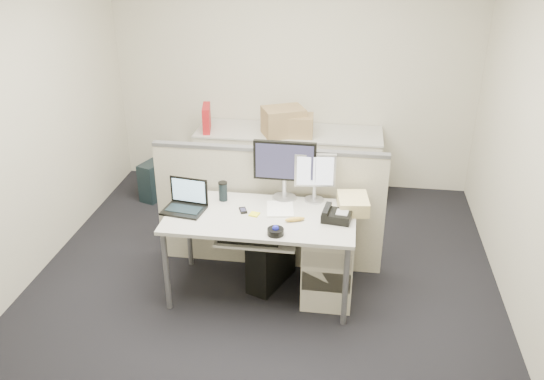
% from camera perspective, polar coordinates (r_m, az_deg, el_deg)
% --- Properties ---
extents(floor, '(4.00, 4.50, 0.01)m').
position_cam_1_polar(floor, '(4.95, -1.07, -10.03)').
color(floor, black).
rests_on(floor, ground).
extents(wall_back, '(4.00, 0.02, 2.70)m').
position_cam_1_polar(wall_back, '(6.43, 2.12, 11.94)').
color(wall_back, beige).
rests_on(wall_back, ground).
extents(wall_front, '(4.00, 0.02, 2.70)m').
position_cam_1_polar(wall_front, '(2.40, -10.32, -14.88)').
color(wall_front, beige).
rests_on(wall_front, ground).
extents(wall_left, '(0.02, 4.50, 2.70)m').
position_cam_1_polar(wall_left, '(5.01, -24.52, 5.53)').
color(wall_left, beige).
rests_on(wall_left, ground).
extents(wall_right, '(0.02, 4.50, 2.70)m').
position_cam_1_polar(wall_right, '(4.45, 25.15, 2.98)').
color(wall_right, beige).
rests_on(wall_right, ground).
extents(desk, '(1.50, 0.75, 0.73)m').
position_cam_1_polar(desk, '(4.59, -1.14, -3.24)').
color(desk, '#BBB9AE').
rests_on(desk, floor).
extents(keyboard_tray, '(0.62, 0.32, 0.02)m').
position_cam_1_polar(keyboard_tray, '(4.46, -1.51, -4.86)').
color(keyboard_tray, '#BBB9AE').
rests_on(keyboard_tray, desk).
extents(drawer_pedestal, '(0.40, 0.55, 0.65)m').
position_cam_1_polar(drawer_pedestal, '(4.76, 5.59, -6.98)').
color(drawer_pedestal, beige).
rests_on(drawer_pedestal, floor).
extents(cubicle_partition, '(2.00, 0.06, 1.10)m').
position_cam_1_polar(cubicle_partition, '(5.03, -0.31, -1.94)').
color(cubicle_partition, '#BBB29A').
rests_on(cubicle_partition, floor).
extents(back_counter, '(2.00, 0.60, 0.72)m').
position_cam_1_polar(back_counter, '(6.44, 1.66, 2.67)').
color(back_counter, beige).
rests_on(back_counter, floor).
extents(monitor_main, '(0.52, 0.20, 0.51)m').
position_cam_1_polar(monitor_main, '(4.71, 1.26, 1.93)').
color(monitor_main, black).
rests_on(monitor_main, desk).
extents(monitor_small, '(0.35, 0.20, 0.41)m').
position_cam_1_polar(monitor_small, '(4.71, 4.27, 1.18)').
color(monitor_small, '#B7B7BC').
rests_on(monitor_small, desk).
extents(laptop, '(0.35, 0.29, 0.24)m').
position_cam_1_polar(laptop, '(4.62, -8.82, -0.77)').
color(laptop, black).
rests_on(laptop, desk).
extents(trackball, '(0.13, 0.13, 0.05)m').
position_cam_1_polar(trackball, '(4.28, 0.36, -4.15)').
color(trackball, black).
rests_on(trackball, desk).
extents(desk_phone, '(0.24, 0.21, 0.07)m').
position_cam_1_polar(desk_phone, '(4.50, 6.44, -2.59)').
color(desk_phone, black).
rests_on(desk_phone, desk).
extents(paper_stack, '(0.25, 0.30, 0.01)m').
position_cam_1_polar(paper_stack, '(4.64, 0.81, -1.88)').
color(paper_stack, white).
rests_on(paper_stack, desk).
extents(sticky_pad, '(0.09, 0.09, 0.01)m').
position_cam_1_polar(sticky_pad, '(4.56, -1.77, -2.42)').
color(sticky_pad, yellow).
rests_on(sticky_pad, desk).
extents(travel_mug, '(0.09, 0.09, 0.15)m').
position_cam_1_polar(travel_mug, '(4.78, -4.87, -0.18)').
color(travel_mug, black).
rests_on(travel_mug, desk).
extents(banana, '(0.17, 0.09, 0.04)m').
position_cam_1_polar(banana, '(4.47, 2.28, -2.91)').
color(banana, gold).
rests_on(banana, desk).
extents(cellphone, '(0.09, 0.11, 0.01)m').
position_cam_1_polar(cellphone, '(4.62, -2.89, -2.03)').
color(cellphone, black).
rests_on(cellphone, desk).
extents(manila_folders, '(0.27, 0.33, 0.11)m').
position_cam_1_polar(manila_folders, '(4.66, 8.02, -1.34)').
color(manila_folders, '#E0D083').
rests_on(manila_folders, desk).
extents(keyboard, '(0.47, 0.17, 0.03)m').
position_cam_1_polar(keyboard, '(4.42, -2.24, -4.80)').
color(keyboard, black).
rests_on(keyboard, keyboard_tray).
extents(pc_tower_desk, '(0.38, 0.54, 0.47)m').
position_cam_1_polar(pc_tower_desk, '(4.92, -0.09, -6.86)').
color(pc_tower_desk, black).
rests_on(pc_tower_desk, floor).
extents(pc_tower_spare_dark, '(0.33, 0.50, 0.43)m').
position_cam_1_polar(pc_tower_spare_dark, '(6.54, -11.28, 1.14)').
color(pc_tower_spare_dark, black).
rests_on(pc_tower_spare_dark, floor).
extents(pc_tower_spare_silver, '(0.25, 0.46, 0.40)m').
position_cam_1_polar(pc_tower_spare_silver, '(6.85, -9.13, 2.37)').
color(pc_tower_spare_silver, '#B7B7BC').
rests_on(pc_tower_spare_silver, floor).
extents(cardboard_box_left, '(0.51, 0.46, 0.32)m').
position_cam_1_polar(cardboard_box_left, '(6.15, 1.13, 6.73)').
color(cardboard_box_left, '#9E7E52').
rests_on(cardboard_box_left, back_counter).
extents(cardboard_box_right, '(0.35, 0.28, 0.24)m').
position_cam_1_polar(cardboard_box_right, '(6.14, 2.49, 6.32)').
color(cardboard_box_right, '#9E7E52').
rests_on(cardboard_box_right, back_counter).
extents(red_binder, '(0.13, 0.33, 0.30)m').
position_cam_1_polar(red_binder, '(6.32, -6.50, 7.01)').
color(red_binder, '#AB171B').
rests_on(red_binder, back_counter).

